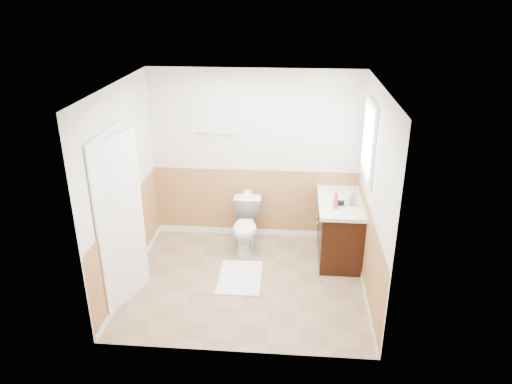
# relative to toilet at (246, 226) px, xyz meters

# --- Properties ---
(floor) EXTENTS (3.00, 3.00, 0.00)m
(floor) POSITION_rel_toilet_xyz_m (0.09, -0.84, -0.36)
(floor) COLOR #8C7051
(floor) RESTS_ON ground
(ceiling) EXTENTS (3.00, 3.00, 0.00)m
(ceiling) POSITION_rel_toilet_xyz_m (0.09, -0.84, 2.14)
(ceiling) COLOR white
(ceiling) RESTS_ON floor
(wall_back) EXTENTS (3.00, 0.00, 3.00)m
(wall_back) POSITION_rel_toilet_xyz_m (0.09, 0.46, 0.89)
(wall_back) COLOR silver
(wall_back) RESTS_ON floor
(wall_front) EXTENTS (3.00, 0.00, 3.00)m
(wall_front) POSITION_rel_toilet_xyz_m (0.09, -2.14, 0.89)
(wall_front) COLOR silver
(wall_front) RESTS_ON floor
(wall_left) EXTENTS (0.00, 3.00, 3.00)m
(wall_left) POSITION_rel_toilet_xyz_m (-1.41, -0.84, 0.89)
(wall_left) COLOR silver
(wall_left) RESTS_ON floor
(wall_right) EXTENTS (0.00, 3.00, 3.00)m
(wall_right) POSITION_rel_toilet_xyz_m (1.59, -0.84, 0.89)
(wall_right) COLOR silver
(wall_right) RESTS_ON floor
(wainscot_back) EXTENTS (3.00, 0.00, 3.00)m
(wainscot_back) POSITION_rel_toilet_xyz_m (0.09, 0.45, 0.14)
(wainscot_back) COLOR tan
(wainscot_back) RESTS_ON floor
(wainscot_front) EXTENTS (3.00, 0.00, 3.00)m
(wainscot_front) POSITION_rel_toilet_xyz_m (0.09, -2.13, 0.14)
(wainscot_front) COLOR tan
(wainscot_front) RESTS_ON floor
(wainscot_left) EXTENTS (0.00, 2.60, 2.60)m
(wainscot_left) POSITION_rel_toilet_xyz_m (-1.39, -0.84, 0.14)
(wainscot_left) COLOR tan
(wainscot_left) RESTS_ON floor
(wainscot_right) EXTENTS (0.00, 2.60, 2.60)m
(wainscot_right) POSITION_rel_toilet_xyz_m (1.58, -0.84, 0.14)
(wainscot_right) COLOR tan
(wainscot_right) RESTS_ON floor
(toilet) EXTENTS (0.41, 0.70, 0.71)m
(toilet) POSITION_rel_toilet_xyz_m (0.00, 0.00, 0.00)
(toilet) COLOR white
(toilet) RESTS_ON floor
(bath_mat) EXTENTS (0.56, 0.81, 0.02)m
(bath_mat) POSITION_rel_toilet_xyz_m (-0.00, -0.78, -0.35)
(bath_mat) COLOR white
(bath_mat) RESTS_ON floor
(vanity_cabinet) EXTENTS (0.55, 1.10, 0.80)m
(vanity_cabinet) POSITION_rel_toilet_xyz_m (1.31, -0.08, 0.04)
(vanity_cabinet) COLOR black
(vanity_cabinet) RESTS_ON floor
(vanity_knob_left) EXTENTS (0.03, 0.03, 0.03)m
(vanity_knob_left) POSITION_rel_toilet_xyz_m (1.01, -0.18, 0.19)
(vanity_knob_left) COLOR silver
(vanity_knob_left) RESTS_ON vanity_cabinet
(vanity_knob_right) EXTENTS (0.03, 0.03, 0.03)m
(vanity_knob_right) POSITION_rel_toilet_xyz_m (1.01, 0.02, 0.19)
(vanity_knob_right) COLOR silver
(vanity_knob_right) RESTS_ON vanity_cabinet
(countertop) EXTENTS (0.60, 1.15, 0.05)m
(countertop) POSITION_rel_toilet_xyz_m (1.30, -0.08, 0.47)
(countertop) COLOR silver
(countertop) RESTS_ON vanity_cabinet
(sink_basin) EXTENTS (0.36, 0.36, 0.02)m
(sink_basin) POSITION_rel_toilet_xyz_m (1.31, 0.07, 0.50)
(sink_basin) COLOR silver
(sink_basin) RESTS_ON countertop
(faucet) EXTENTS (0.02, 0.02, 0.14)m
(faucet) POSITION_rel_toilet_xyz_m (1.49, 0.07, 0.56)
(faucet) COLOR silver
(faucet) RESTS_ON countertop
(lotion_bottle) EXTENTS (0.05, 0.05, 0.22)m
(lotion_bottle) POSITION_rel_toilet_xyz_m (1.21, -0.35, 0.60)
(lotion_bottle) COLOR #CF3565
(lotion_bottle) RESTS_ON countertop
(soap_dispenser) EXTENTS (0.09, 0.10, 0.17)m
(soap_dispenser) POSITION_rel_toilet_xyz_m (1.43, -0.21, 0.58)
(soap_dispenser) COLOR gray
(soap_dispenser) RESTS_ON countertop
(hair_dryer_body) EXTENTS (0.14, 0.07, 0.07)m
(hair_dryer_body) POSITION_rel_toilet_xyz_m (1.26, -0.24, 0.53)
(hair_dryer_body) COLOR black
(hair_dryer_body) RESTS_ON countertop
(hair_dryer_handle) EXTENTS (0.03, 0.03, 0.07)m
(hair_dryer_handle) POSITION_rel_toilet_xyz_m (1.23, -0.15, 0.50)
(hair_dryer_handle) COLOR black
(hair_dryer_handle) RESTS_ON countertop
(mirror_panel) EXTENTS (0.02, 0.35, 0.90)m
(mirror_panel) POSITION_rel_toilet_xyz_m (1.57, 0.26, 1.19)
(mirror_panel) COLOR silver
(mirror_panel) RESTS_ON wall_right
(window_frame) EXTENTS (0.04, 0.80, 1.00)m
(window_frame) POSITION_rel_toilet_xyz_m (1.56, -0.25, 1.39)
(window_frame) COLOR white
(window_frame) RESTS_ON wall_right
(window_glass) EXTENTS (0.01, 0.70, 0.90)m
(window_glass) POSITION_rel_toilet_xyz_m (1.58, -0.25, 1.39)
(window_glass) COLOR white
(window_glass) RESTS_ON wall_right
(door) EXTENTS (0.29, 0.78, 2.04)m
(door) POSITION_rel_toilet_xyz_m (-1.31, -1.29, 0.66)
(door) COLOR white
(door) RESTS_ON wall_left
(door_frame) EXTENTS (0.02, 0.92, 2.10)m
(door_frame) POSITION_rel_toilet_xyz_m (-1.38, -1.29, 0.67)
(door_frame) COLOR white
(door_frame) RESTS_ON wall_left
(door_knob) EXTENTS (0.06, 0.06, 0.06)m
(door_knob) POSITION_rel_toilet_xyz_m (-1.25, -0.96, 0.59)
(door_knob) COLOR silver
(door_knob) RESTS_ON door
(towel_bar) EXTENTS (0.62, 0.02, 0.02)m
(towel_bar) POSITION_rel_toilet_xyz_m (-0.46, 0.41, 1.24)
(towel_bar) COLOR silver
(towel_bar) RESTS_ON wall_back
(tp_holder_bar) EXTENTS (0.14, 0.02, 0.02)m
(tp_holder_bar) POSITION_rel_toilet_xyz_m (-0.01, 0.39, 0.34)
(tp_holder_bar) COLOR silver
(tp_holder_bar) RESTS_ON wall_back
(tp_roll) EXTENTS (0.10, 0.11, 0.11)m
(tp_roll) POSITION_rel_toilet_xyz_m (-0.01, 0.39, 0.34)
(tp_roll) COLOR white
(tp_roll) RESTS_ON tp_holder_bar
(tp_sheet) EXTENTS (0.10, 0.01, 0.16)m
(tp_sheet) POSITION_rel_toilet_xyz_m (-0.01, 0.39, 0.23)
(tp_sheet) COLOR white
(tp_sheet) RESTS_ON tp_roll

